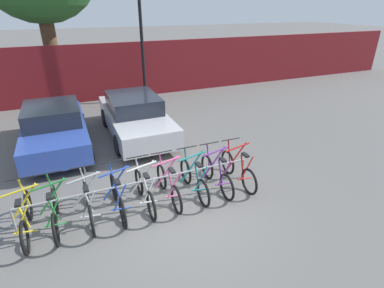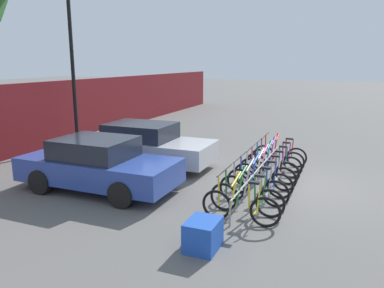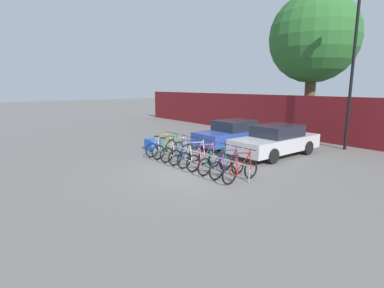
{
  "view_description": "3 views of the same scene",
  "coord_description": "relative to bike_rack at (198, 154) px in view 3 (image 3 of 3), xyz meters",
  "views": [
    {
      "loc": [
        -1.88,
        -5.06,
        4.18
      ],
      "look_at": [
        0.87,
        1.36,
        0.91
      ],
      "focal_mm": 28.0,
      "sensor_mm": 36.0,
      "label": 1
    },
    {
      "loc": [
        -10.21,
        -1.37,
        3.34
      ],
      "look_at": [
        -1.29,
        2.35,
        1.21
      ],
      "focal_mm": 35.0,
      "sensor_mm": 36.0,
      "label": 2
    },
    {
      "loc": [
        8.29,
        -6.72,
        3.15
      ],
      "look_at": [
        -1.84,
        1.35,
        0.63
      ],
      "focal_mm": 28.0,
      "sensor_mm": 36.0,
      "label": 3
    }
  ],
  "objects": [
    {
      "name": "bicycle_green",
      "position": [
        -1.88,
        -0.15,
        -0.13
      ],
      "size": [
        0.68,
        1.71,
        1.05
      ],
      "rotation": [
        0.0,
        0.0,
        -0.06
      ],
      "color": "black",
      "rests_on": "ground"
    },
    {
      "name": "car_blue",
      "position": [
        -1.79,
        3.88,
        0.19
      ],
      "size": [
        1.91,
        4.2,
        1.4
      ],
      "color": "#2D479E",
      "rests_on": "ground"
    },
    {
      "name": "bicycle_pink",
      "position": [
        0.55,
        -0.15,
        -0.13
      ],
      "size": [
        0.68,
        1.71,
        1.05
      ],
      "rotation": [
        0.0,
        0.0,
        -0.03
      ],
      "color": "black",
      "rests_on": "ground"
    },
    {
      "name": "cargo_crate",
      "position": [
        -3.74,
        0.18,
        -0.23
      ],
      "size": [
        0.7,
        0.56,
        0.55
      ],
      "primitive_type": "cube",
      "color": "blue",
      "rests_on": "ground"
    },
    {
      "name": "bicycle_silver",
      "position": [
        -1.23,
        -0.15,
        -0.13
      ],
      "size": [
        0.68,
        1.71,
        1.05
      ],
      "rotation": [
        0.0,
        0.0,
        0.02
      ],
      "color": "black",
      "rests_on": "ground"
    },
    {
      "name": "tree_behind_hoarding",
      "position": [
        -1.58,
        10.62,
        5.52
      ],
      "size": [
        5.47,
        5.47,
        8.8
      ],
      "color": "brown",
      "rests_on": "ground"
    },
    {
      "name": "bicycle_teal",
      "position": [
        1.19,
        -0.15,
        -0.13
      ],
      "size": [
        0.68,
        1.71,
        1.05
      ],
      "rotation": [
        0.0,
        0.0,
        -0.04
      ],
      "color": "black",
      "rests_on": "ground"
    },
    {
      "name": "bicycle_white",
      "position": [
        -0.02,
        -0.15,
        -0.13
      ],
      "size": [
        0.68,
        1.71,
        1.05
      ],
      "rotation": [
        0.0,
        0.0,
        -0.01
      ],
      "color": "black",
      "rests_on": "ground"
    },
    {
      "name": "bike_rack",
      "position": [
        0.0,
        0.0,
        0.0
      ],
      "size": [
        5.35,
        0.04,
        0.57
      ],
      "color": "gray",
      "rests_on": "ground"
    },
    {
      "name": "ground_plane",
      "position": [
        0.62,
        -0.68,
        -0.5
      ],
      "size": [
        120.0,
        120.0,
        0.0
      ],
      "primitive_type": "plane",
      "color": "#605E5B"
    },
    {
      "name": "hoarding_wall",
      "position": [
        0.62,
        8.82,
        0.79
      ],
      "size": [
        36.0,
        0.16,
        2.58
      ],
      "primitive_type": "cube",
      "color": "maroon",
      "rests_on": "ground"
    },
    {
      "name": "bicycle_red",
      "position": [
        2.4,
        -0.15,
        -0.13
      ],
      "size": [
        0.68,
        1.71,
        1.05
      ],
      "rotation": [
        0.0,
        0.0,
        0.02
      ],
      "color": "black",
      "rests_on": "ground"
    },
    {
      "name": "bicycle_blue",
      "position": [
        -0.62,
        -0.15,
        -0.13
      ],
      "size": [
        0.68,
        1.71,
        1.05
      ],
      "rotation": [
        0.0,
        0.0,
        -0.03
      ],
      "color": "black",
      "rests_on": "ground"
    },
    {
      "name": "car_silver",
      "position": [
        0.77,
        3.99,
        0.19
      ],
      "size": [
        1.91,
        4.56,
        1.4
      ],
      "color": "#B7B7BC",
      "rests_on": "ground"
    },
    {
      "name": "bicycle_yellow",
      "position": [
        -2.4,
        -0.15,
        -0.13
      ],
      "size": [
        0.68,
        1.71,
        1.05
      ],
      "rotation": [
        0.0,
        0.0,
        -0.05
      ],
      "color": "black",
      "rests_on": "ground"
    },
    {
      "name": "bicycle_purple",
      "position": [
        1.79,
        -0.15,
        -0.13
      ],
      "size": [
        0.68,
        1.71,
        1.05
      ],
      "rotation": [
        0.0,
        0.0,
        0.03
      ],
      "color": "black",
      "rests_on": "ground"
    },
    {
      "name": "lamp_post",
      "position": [
        2.17,
        7.83,
        3.6
      ],
      "size": [
        0.24,
        0.44,
        7.48
      ],
      "color": "black",
      "rests_on": "ground"
    }
  ]
}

